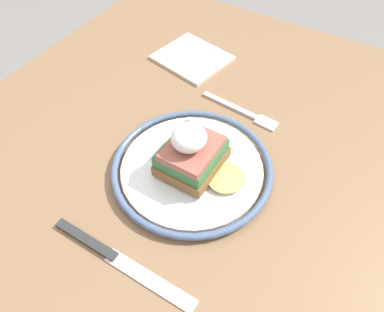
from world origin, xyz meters
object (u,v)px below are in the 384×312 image
object	(u,v)px
sandwich	(192,152)
knife	(111,255)
plate	(192,168)
fork	(243,112)
napkin	(192,58)

from	to	relation	value
sandwich	knife	size ratio (longest dim) A/B	0.57
plate	knife	bearing A→B (deg)	-5.60
fork	napkin	bearing A→B (deg)	-119.17
plate	knife	size ratio (longest dim) A/B	1.12
plate	sandwich	distance (m)	0.04
knife	fork	bearing A→B (deg)	175.54
fork	knife	bearing A→B (deg)	-4.46
sandwich	fork	bearing A→B (deg)	177.17
plate	napkin	size ratio (longest dim) A/B	1.84
plate	sandwich	bearing A→B (deg)	34.19
fork	knife	distance (m)	0.32
sandwich	knife	xyz separation A→B (m)	(0.17, -0.02, -0.04)
fork	knife	world-z (taller)	knife
sandwich	knife	distance (m)	0.17
sandwich	napkin	distance (m)	0.28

